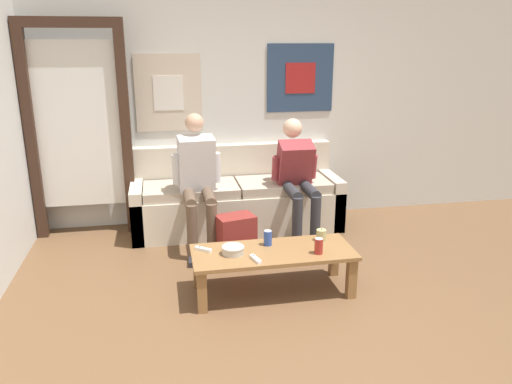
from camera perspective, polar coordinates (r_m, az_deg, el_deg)
The scene contains 14 objects.
ground_plane at distance 3.47m, azimuth 4.53°, elevation -17.08°, with size 18.00×18.00×0.00m, color brown.
wall_back at distance 5.45m, azimuth -2.50°, elevation 9.96°, with size 10.00×0.07×2.55m.
door_frame at distance 5.25m, azimuth -19.70°, elevation 7.87°, with size 1.00×0.10×2.15m.
couch at distance 5.31m, azimuth -2.24°, elevation -1.02°, with size 2.18×0.71×0.86m.
coffee_table at distance 3.96m, azimuth 1.96°, elevation -7.50°, with size 1.27×0.52×0.36m.
person_seated_adult at distance 4.78m, azimuth -6.70°, elevation 1.70°, with size 0.47×0.81×1.27m.
person_seated_teen at distance 4.99m, azimuth 4.76°, elevation 2.00°, with size 0.47×0.87×1.18m.
backpack at distance 4.57m, azimuth -2.27°, elevation -5.38°, with size 0.38×0.32×0.42m.
ceramic_bowl at distance 3.87m, azimuth -2.65°, elevation -6.58°, with size 0.18×0.18×0.07m.
pillar_candle at distance 4.15m, azimuth 7.46°, elevation -4.90°, with size 0.08×0.08×0.11m.
drink_can_blue at distance 4.02m, azimuth 1.34°, elevation -5.27°, with size 0.07×0.07×0.12m.
drink_can_red at distance 3.89m, azimuth 7.18°, elevation -6.14°, with size 0.07×0.07×0.12m.
game_controller_near_left at distance 3.95m, azimuth -6.06°, elevation -6.53°, with size 0.13×0.12×0.03m.
game_controller_near_right at distance 3.76m, azimuth -0.05°, elevation -7.66°, with size 0.07×0.15×0.03m.
Camera 1 is at (-0.80, -2.76, 1.93)m, focal length 35.00 mm.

